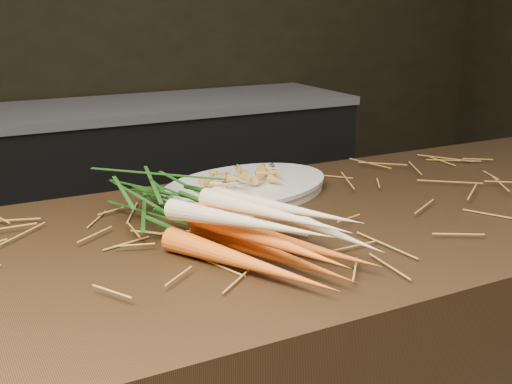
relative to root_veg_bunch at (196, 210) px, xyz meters
The scene contains 6 objects.
back_counter 2.04m from the root_veg_bunch, 72.30° to the left, with size 1.82×0.62×0.84m.
straw_bedding 0.30m from the root_veg_bunch, ahead, with size 1.40×0.60×0.02m, color #A97530, non-canonical shape.
root_veg_bunch is the anchor object (origin of this frame).
serving_platter 0.28m from the root_veg_bunch, 45.41° to the left, with size 0.39×0.26×0.02m, color white, non-canonical shape.
roasted_veg_heap 0.27m from the root_veg_bunch, 45.41° to the left, with size 0.19×0.14×0.04m, color #C68638, non-canonical shape.
serving_fork 0.40m from the root_veg_bunch, 33.75° to the left, with size 0.01×0.15×0.00m, color silver.
Camera 1 is at (-0.68, -0.63, 1.28)m, focal length 45.00 mm.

